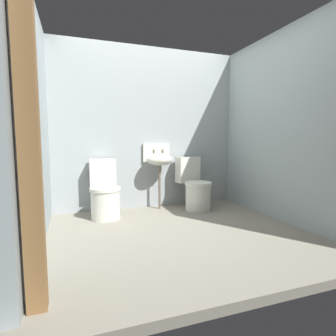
{
  "coord_description": "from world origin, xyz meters",
  "views": [
    {
      "loc": [
        -1.09,
        -2.8,
        1.05
      ],
      "look_at": [
        0.0,
        0.3,
        0.7
      ],
      "focal_mm": 28.62,
      "sensor_mm": 36.0,
      "label": 1
    }
  ],
  "objects_px": {
    "wooden_door_post": "(27,110)",
    "toilet_right": "(195,188)",
    "toilet_left": "(105,194)",
    "sink": "(159,159)"
  },
  "relations": [
    {
      "from": "wooden_door_post",
      "to": "toilet_right",
      "type": "distance_m",
      "value": 2.88
    },
    {
      "from": "toilet_right",
      "to": "sink",
      "type": "xyz_separation_m",
      "value": [
        -0.51,
        0.19,
        0.43
      ]
    },
    {
      "from": "wooden_door_post",
      "to": "toilet_left",
      "type": "distance_m",
      "value": 2.19
    },
    {
      "from": "sink",
      "to": "toilet_left",
      "type": "bearing_deg",
      "value": -167.26
    },
    {
      "from": "toilet_left",
      "to": "toilet_right",
      "type": "xyz_separation_m",
      "value": [
        1.35,
        0.0,
        0.0
      ]
    },
    {
      "from": "toilet_left",
      "to": "toilet_right",
      "type": "bearing_deg",
      "value": -179.64
    },
    {
      "from": "toilet_right",
      "to": "wooden_door_post",
      "type": "bearing_deg",
      "value": 35.89
    },
    {
      "from": "toilet_left",
      "to": "wooden_door_post",
      "type": "bearing_deg",
      "value": 72.47
    },
    {
      "from": "toilet_left",
      "to": "sink",
      "type": "height_order",
      "value": "sink"
    },
    {
      "from": "toilet_right",
      "to": "sink",
      "type": "distance_m",
      "value": 0.7
    }
  ]
}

